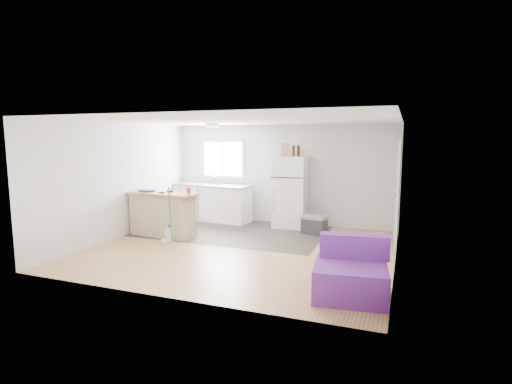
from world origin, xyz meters
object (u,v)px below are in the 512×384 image
at_px(cooler, 314,224).
at_px(red_cup, 189,191).
at_px(refrigerator, 290,192).
at_px(bottle_left, 293,151).
at_px(peninsula, 163,214).
at_px(bottle_right, 298,151).
at_px(mop, 166,233).
at_px(blue_tray, 146,191).
at_px(cleaner_jug, 169,234).
at_px(kitchen_cabinets, 212,202).
at_px(purple_seat, 351,275).
at_px(cardboard_box, 285,150).

xyz_separation_m(cooler, red_cup, (-2.37, -1.29, 0.80)).
distance_m(refrigerator, bottle_left, 0.97).
xyz_separation_m(peninsula, refrigerator, (2.31, 1.79, 0.36)).
height_order(bottle_left, bottle_right, same).
xyz_separation_m(mop, blue_tray, (-0.83, 0.57, 0.73)).
bearing_deg(bottle_left, peninsula, -144.78).
relative_size(refrigerator, blue_tray, 5.55).
distance_m(cleaner_jug, bottle_right, 3.41).
relative_size(kitchen_cabinets, purple_seat, 2.04).
bearing_deg(cardboard_box, cooler, -25.61).
relative_size(peninsula, bottle_right, 6.31).
height_order(kitchen_cabinets, mop, kitchen_cabinets).
relative_size(kitchen_cabinets, cardboard_box, 7.04).
relative_size(kitchen_cabinets, cooler, 3.59).
xyz_separation_m(refrigerator, cardboard_box, (-0.12, -0.07, 0.98)).
bearing_deg(kitchen_cabinets, bottle_right, 4.13).
height_order(red_cup, bottle_right, bottle_right).
distance_m(cooler, cleaner_jug, 3.11).
xyz_separation_m(cleaner_jug, bottle_left, (2.03, 2.03, 1.65)).
xyz_separation_m(kitchen_cabinets, bottle_right, (2.25, -0.07, 1.32)).
relative_size(kitchen_cabinets, blue_tray, 7.04).
bearing_deg(cleaner_jug, blue_tray, 141.33).
xyz_separation_m(cleaner_jug, blue_tray, (-0.76, 0.32, 0.81)).
relative_size(cleaner_jug, red_cup, 2.75).
height_order(cooler, purple_seat, purple_seat).
bearing_deg(bottle_right, kitchen_cabinets, 178.22).
relative_size(blue_tray, cardboard_box, 1.00).
height_order(purple_seat, cleaner_jug, purple_seat).
xyz_separation_m(cooler, bottle_right, (-0.50, 0.42, 1.59)).
height_order(kitchen_cabinets, blue_tray, kitchen_cabinets).
height_order(blue_tray, cardboard_box, cardboard_box).
bearing_deg(bottle_right, cleaner_jug, -135.33).
distance_m(kitchen_cabinets, blue_tray, 2.01).
relative_size(peninsula, cardboard_box, 5.25).
bearing_deg(purple_seat, kitchen_cabinets, 129.33).
height_order(cleaner_jug, cardboard_box, cardboard_box).
relative_size(purple_seat, red_cup, 8.61).
relative_size(cooler, mop, 0.51).
xyz_separation_m(peninsula, mop, (0.45, -0.59, -0.24)).
relative_size(cardboard_box, bottle_right, 1.20).
relative_size(refrigerator, purple_seat, 1.61).
xyz_separation_m(red_cup, cardboard_box, (1.58, 1.67, 0.81)).
bearing_deg(cleaner_jug, red_cup, 42.04).
bearing_deg(kitchen_cabinets, cooler, -4.29).
bearing_deg(cooler, kitchen_cabinets, -177.80).
height_order(purple_seat, mop, mop).
bearing_deg(peninsula, bottle_left, 40.41).
relative_size(mop, cardboard_box, 3.86).
bearing_deg(peninsula, cardboard_box, 43.30).
bearing_deg(blue_tray, peninsula, 1.89).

